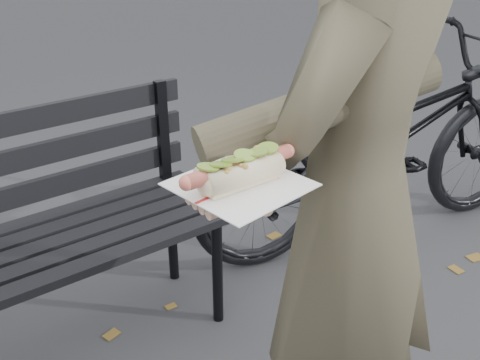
% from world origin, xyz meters
% --- Properties ---
extents(bicycle, '(1.96, 1.05, 0.98)m').
position_xyz_m(bicycle, '(1.53, 0.83, 0.49)').
color(bicycle, black).
rests_on(bicycle, ground).
extents(person, '(0.71, 0.56, 1.71)m').
position_xyz_m(person, '(0.48, 0.06, 0.86)').
color(person, '#4B4832').
rests_on(person, ground).
extents(held_hotdog, '(0.63, 0.31, 0.20)m').
position_xyz_m(held_hotdog, '(0.28, 0.03, 1.11)').
color(held_hotdog, '#4B4832').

